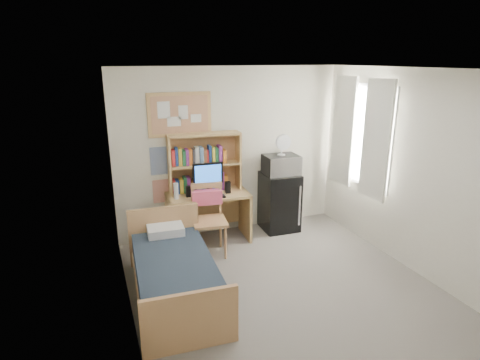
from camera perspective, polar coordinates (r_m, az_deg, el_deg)
name	(u,v)px	position (r m, az deg, el deg)	size (l,w,h in m)	color
floor	(289,295)	(5.03, 7.04, -15.91)	(3.60, 4.20, 0.02)	gray
ceiling	(299,69)	(4.23, 8.35, 15.35)	(3.60, 4.20, 0.02)	white
wall_back	(230,151)	(6.31, -1.40, 4.08)	(3.60, 0.04, 2.60)	silver
wall_front	(451,290)	(2.95, 27.82, -13.66)	(3.60, 0.04, 2.60)	silver
wall_left	(125,213)	(3.97, -16.00, -4.49)	(0.04, 4.20, 2.60)	silver
wall_right	(421,175)	(5.52, 24.35, 0.65)	(0.04, 4.20, 2.60)	silver
window_unit	(360,135)	(6.30, 16.73, 6.12)	(0.10, 1.40, 1.70)	white
curtain_left	(376,140)	(5.97, 18.80, 5.37)	(0.04, 0.55, 1.70)	white
curtain_right	(343,131)	(6.59, 14.42, 6.77)	(0.04, 0.55, 1.70)	white
bulletin_board	(180,114)	(5.97, -8.56, 9.21)	(0.94, 0.03, 0.64)	tan
poster_wave	(160,161)	(6.05, -11.26, 2.69)	(0.30, 0.01, 0.42)	#23468C
poster_japan	(162,191)	(6.18, -11.01, -1.54)	(0.28, 0.01, 0.36)	#C74023
desk	(208,217)	(6.15, -4.56, -5.30)	(1.22, 0.61, 0.76)	tan
desk_chair	(209,221)	(5.68, -4.37, -5.81)	(0.51, 0.51, 1.03)	tan
mini_fridge	(279,201)	(6.56, 5.61, -3.05)	(0.55, 0.55, 0.94)	black
bed	(176,279)	(4.85, -9.15, -13.76)	(0.90, 1.80, 0.49)	#1C2633
hutch	(205,162)	(6.03, -5.05, 2.51)	(1.08, 0.28, 0.89)	tan
monitor	(208,179)	(5.89, -4.57, 0.09)	(0.45, 0.03, 0.48)	black
keyboard	(210,197)	(5.83, -4.22, -2.44)	(0.43, 0.14, 0.02)	black
speaker_left	(188,192)	(5.88, -7.39, -1.64)	(0.07, 0.07, 0.16)	black
speaker_right	(228,187)	(6.00, -1.74, -1.05)	(0.07, 0.07, 0.18)	black
water_bottle	(176,191)	(5.81, -9.08, -1.56)	(0.07, 0.07, 0.23)	white
hoodie	(207,197)	(5.76, -4.74, -2.46)	(0.43, 0.13, 0.21)	#FF6186
microwave	(281,165)	(6.36, 5.85, 2.18)	(0.53, 0.40, 0.31)	silver
desk_fan	(282,146)	(6.29, 5.93, 4.86)	(0.24, 0.24, 0.30)	white
pillow	(165,230)	(5.37, -10.56, -7.00)	(0.46, 0.32, 0.11)	white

